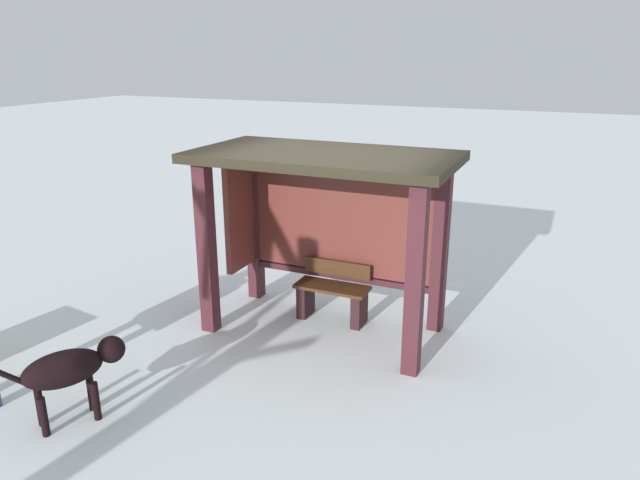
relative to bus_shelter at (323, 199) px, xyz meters
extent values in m
plane|color=white|center=(0.08, -0.16, -1.64)|extent=(60.00, 60.00, 0.00)
cube|color=#431C23|center=(-1.21, -0.73, -0.58)|extent=(0.18, 0.18, 2.13)
cube|color=#431C23|center=(1.37, -0.73, -0.58)|extent=(0.18, 0.18, 2.13)
cube|color=#431C23|center=(-1.21, 0.42, -0.58)|extent=(0.18, 0.18, 2.13)
cube|color=#431C23|center=(1.37, 0.42, -0.58)|extent=(0.18, 0.18, 2.13)
cube|color=black|center=(0.08, -0.16, 0.54)|extent=(3.03, 1.62, 0.11)
cube|color=brown|center=(0.08, 0.42, -0.35)|extent=(2.40, 0.08, 1.44)
cube|color=#431C23|center=(0.08, 0.40, -1.13)|extent=(2.40, 0.06, 0.08)
cube|color=brown|center=(-1.21, 0.05, -0.35)|extent=(0.08, 0.64, 1.44)
cube|color=#432814|center=(0.08, 0.12, -1.18)|extent=(0.95, 0.39, 0.04)
cube|color=#432814|center=(0.08, 0.30, -0.98)|extent=(0.90, 0.04, 0.20)
cube|color=#31191D|center=(0.46, 0.12, -1.42)|extent=(0.12, 0.33, 0.44)
cube|color=#31191D|center=(-0.29, 0.12, -1.42)|extent=(0.12, 0.33, 0.44)
ellipsoid|color=black|center=(-1.33, -2.90, -1.07)|extent=(0.65, 0.77, 0.35)
sphere|color=black|center=(-1.09, -2.53, -1.01)|extent=(0.26, 0.26, 0.26)
cylinder|color=black|center=(-1.56, -3.25, -1.02)|extent=(0.16, 0.22, 0.21)
cylinder|color=black|center=(-1.13, -2.76, -1.44)|extent=(0.07, 0.07, 0.39)
cylinder|color=black|center=(-1.29, -2.66, -1.44)|extent=(0.07, 0.07, 0.39)
cylinder|color=black|center=(-1.38, -3.15, -1.44)|extent=(0.07, 0.07, 0.39)
cylinder|color=black|center=(-1.54, -3.04, -1.44)|extent=(0.07, 0.07, 0.39)
camera|label=1|loc=(2.73, -6.27, 1.71)|focal=32.82mm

